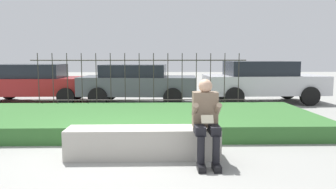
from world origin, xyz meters
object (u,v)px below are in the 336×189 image
at_px(stone_bench, 143,144).
at_px(car_parked_right, 262,81).
at_px(car_parked_left, 34,82).
at_px(car_parked_center, 138,83).
at_px(person_seated_reader, 206,117).

xyz_separation_m(stone_bench, car_parked_right, (3.94, 6.35, 0.56)).
distance_m(car_parked_left, car_parked_right, 8.17).
bearing_deg(car_parked_left, stone_bench, -58.53).
bearing_deg(car_parked_center, car_parked_left, 178.19).
distance_m(car_parked_left, car_parked_center, 3.76).
xyz_separation_m(car_parked_left, car_parked_center, (3.73, -0.40, 0.01)).
xyz_separation_m(stone_bench, person_seated_reader, (0.97, -0.31, 0.49)).
xyz_separation_m(car_parked_center, car_parked_right, (4.43, 0.13, 0.05)).
bearing_deg(stone_bench, person_seated_reader, -17.69).
bearing_deg(car_parked_left, person_seated_reader, -54.22).
distance_m(stone_bench, car_parked_center, 6.27).
height_order(stone_bench, car_parked_right, car_parked_right).
bearing_deg(car_parked_right, car_parked_center, 179.68).
height_order(car_parked_left, car_parked_center, car_parked_left).
bearing_deg(person_seated_reader, car_parked_center, 102.62).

